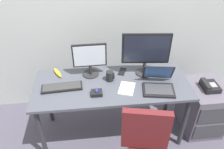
# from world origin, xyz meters

# --- Properties ---
(ground_plane) EXTENTS (8.00, 8.00, 0.00)m
(ground_plane) POSITION_xyz_m (0.00, 0.00, 0.00)
(ground_plane) COLOR #4C4857
(back_wall) EXTENTS (6.00, 0.10, 2.80)m
(back_wall) POSITION_xyz_m (0.00, 0.68, 1.40)
(back_wall) COLOR #B2BAB9
(back_wall) RESTS_ON ground
(desk) EXTENTS (1.63, 0.66, 0.74)m
(desk) POSITION_xyz_m (0.00, 0.00, 0.66)
(desk) COLOR #484C57
(desk) RESTS_ON ground
(file_cabinet) EXTENTS (0.42, 0.53, 0.61)m
(file_cabinet) POSITION_xyz_m (1.09, -0.02, 0.31)
(file_cabinet) COLOR #5B5564
(file_cabinet) RESTS_ON ground
(desk_phone) EXTENTS (0.17, 0.20, 0.09)m
(desk_phone) POSITION_xyz_m (1.08, -0.04, 0.65)
(desk_phone) COLOR black
(desk_phone) RESTS_ON file_cabinet
(monitor_main) EXTENTS (0.51, 0.18, 0.48)m
(monitor_main) POSITION_xyz_m (0.37, 0.15, 1.02)
(monitor_main) COLOR #262628
(monitor_main) RESTS_ON desk
(monitor_side) EXTENTS (0.36, 0.18, 0.38)m
(monitor_side) POSITION_xyz_m (-0.22, 0.19, 0.95)
(monitor_side) COLOR #262628
(monitor_side) RESTS_ON desk
(keyboard) EXTENTS (0.42, 0.16, 0.03)m
(keyboard) POSITION_xyz_m (-0.51, -0.02, 0.75)
(keyboard) COLOR black
(keyboard) RESTS_ON desk
(laptop) EXTENTS (0.36, 0.37, 0.22)m
(laptop) POSITION_xyz_m (0.46, -0.11, 0.79)
(laptop) COLOR black
(laptop) RESTS_ON desk
(trackball_mouse) EXTENTS (0.11, 0.09, 0.07)m
(trackball_mouse) POSITION_xyz_m (-0.17, -0.15, 0.76)
(trackball_mouse) COLOR black
(trackball_mouse) RESTS_ON desk
(coffee_mug) EXTENTS (0.09, 0.08, 0.11)m
(coffee_mug) POSITION_xyz_m (-0.01, 0.06, 0.80)
(coffee_mug) COLOR black
(coffee_mug) RESTS_ON desk
(paper_notepad) EXTENTS (0.21, 0.25, 0.01)m
(paper_notepad) POSITION_xyz_m (0.14, -0.10, 0.75)
(paper_notepad) COLOR white
(paper_notepad) RESTS_ON desk
(cell_phone) EXTENTS (0.12, 0.16, 0.01)m
(cell_phone) POSITION_xyz_m (0.14, 0.20, 0.75)
(cell_phone) COLOR black
(cell_phone) RESTS_ON desk
(banana) EXTENTS (0.13, 0.19, 0.04)m
(banana) POSITION_xyz_m (-0.58, 0.24, 0.76)
(banana) COLOR yellow
(banana) RESTS_ON desk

